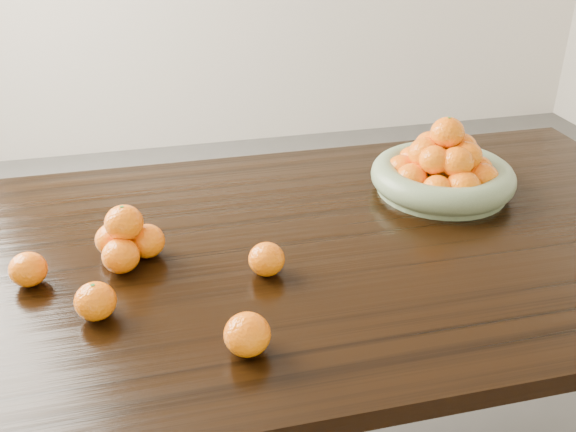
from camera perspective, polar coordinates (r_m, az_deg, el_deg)
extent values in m
cube|color=black|center=(1.38, -1.15, -3.37)|extent=(2.00, 1.00, 0.04)
cube|color=black|center=(2.26, 20.09, -2.78)|extent=(0.08, 0.08, 0.71)
cylinder|color=gray|center=(1.65, 13.44, 2.43)|extent=(0.32, 0.32, 0.02)
torus|color=gray|center=(1.64, 13.57, 3.48)|extent=(0.35, 0.35, 0.07)
ellipsoid|color=orange|center=(1.67, 16.49, 3.95)|extent=(0.08, 0.08, 0.07)
ellipsoid|color=orange|center=(1.70, 15.39, 4.73)|extent=(0.08, 0.08, 0.08)
ellipsoid|color=orange|center=(1.72, 13.18, 5.13)|extent=(0.08, 0.08, 0.07)
ellipsoid|color=orange|center=(1.69, 11.01, 4.91)|extent=(0.08, 0.08, 0.07)
ellipsoid|color=orange|center=(1.63, 10.07, 4.13)|extent=(0.08, 0.08, 0.07)
ellipsoid|color=orange|center=(1.58, 10.94, 3.30)|extent=(0.08, 0.08, 0.07)
ellipsoid|color=orange|center=(1.54, 13.13, 2.31)|extent=(0.07, 0.07, 0.07)
ellipsoid|color=orange|center=(1.56, 15.30, 2.48)|extent=(0.08, 0.08, 0.08)
ellipsoid|color=orange|center=(1.61, 16.83, 3.17)|extent=(0.08, 0.08, 0.08)
ellipsoid|color=orange|center=(1.63, 13.80, 3.77)|extent=(0.08, 0.08, 0.07)
ellipsoid|color=orange|center=(1.64, 15.16, 5.88)|extent=(0.08, 0.08, 0.07)
ellipsoid|color=orange|center=(1.66, 14.01, 6.37)|extent=(0.08, 0.08, 0.07)
ellipsoid|color=orange|center=(1.64, 12.51, 6.11)|extent=(0.08, 0.08, 0.07)
ellipsoid|color=orange|center=(1.60, 12.10, 5.48)|extent=(0.08, 0.08, 0.08)
ellipsoid|color=orange|center=(1.57, 12.89, 4.88)|extent=(0.07, 0.07, 0.07)
ellipsoid|color=orange|center=(1.57, 14.78, 4.64)|extent=(0.08, 0.08, 0.07)
ellipsoid|color=orange|center=(1.60, 15.61, 5.20)|extent=(0.07, 0.07, 0.07)
ellipsoid|color=orange|center=(1.60, 13.99, 7.19)|extent=(0.08, 0.08, 0.08)
ellipsoid|color=orange|center=(1.31, -14.63, -3.44)|extent=(0.08, 0.08, 0.07)
ellipsoid|color=orange|center=(1.35, -12.45, -2.19)|extent=(0.08, 0.08, 0.07)
ellipsoid|color=orange|center=(1.37, -15.25, -2.04)|extent=(0.08, 0.08, 0.07)
ellipsoid|color=orange|center=(1.32, -14.37, -0.59)|extent=(0.08, 0.08, 0.07)
ellipsoid|color=orange|center=(1.20, -16.75, -7.26)|extent=(0.07, 0.07, 0.07)
ellipsoid|color=orange|center=(1.07, -3.65, -10.46)|extent=(0.08, 0.08, 0.07)
ellipsoid|color=orange|center=(1.27, -1.92, -3.85)|extent=(0.07, 0.07, 0.07)
ellipsoid|color=orange|center=(1.33, -22.10, -4.42)|extent=(0.07, 0.07, 0.07)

